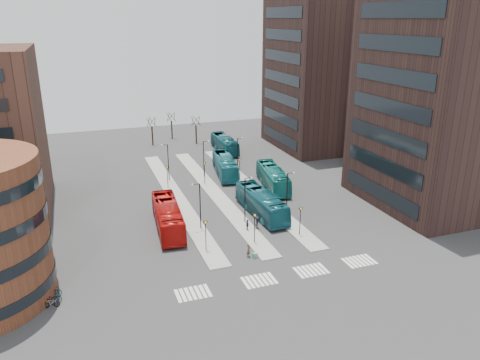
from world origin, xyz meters
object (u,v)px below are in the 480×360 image
object	(u,v)px
teal_bus_d	(224,144)
bicycle_near	(51,298)
teal_bus_a	(261,203)
teal_bus_c	(273,178)
traveller	(249,250)
commuter_a	(174,237)
bicycle_far	(52,292)
red_bus	(168,216)
commuter_b	(247,225)
suitcase	(255,255)
teal_bus_b	(225,165)
bicycle_mid	(51,303)
commuter_c	(256,222)

from	to	relation	value
teal_bus_d	bicycle_near	size ratio (longest dim) A/B	6.04
teal_bus_a	bicycle_near	distance (m)	29.59
teal_bus_c	traveller	bearing A→B (deg)	-111.28
commuter_a	bicycle_far	bearing A→B (deg)	21.68
bicycle_far	traveller	bearing A→B (deg)	-89.70
red_bus	bicycle_far	xyz separation A→B (m)	(-13.68, -11.44, -1.25)
commuter_a	commuter_b	bearing A→B (deg)	173.32
suitcase	red_bus	distance (m)	13.35
teal_bus_b	bicycle_near	world-z (taller)	teal_bus_b
teal_bus_b	teal_bus_a	bearing A→B (deg)	-82.80
teal_bus_c	bicycle_mid	xyz separation A→B (m)	(-32.41, -22.99, -1.20)
teal_bus_d	bicycle_far	world-z (taller)	teal_bus_d
commuter_b	commuter_c	xyz separation A→B (m)	(1.29, 0.18, 0.10)
teal_bus_b	teal_bus_d	bearing A→B (deg)	81.59
teal_bus_c	commuter_c	bearing A→B (deg)	-112.22
commuter_a	teal_bus_c	bearing A→B (deg)	-151.32
suitcase	bicycle_mid	size ratio (longest dim) A/B	0.39
bicycle_mid	teal_bus_a	bearing A→B (deg)	-56.17
traveller	bicycle_near	xyz separation A→B (m)	(-20.73, -2.16, -0.32)
suitcase	traveller	size ratio (longest dim) A/B	0.37
commuter_a	commuter_b	xyz separation A→B (m)	(9.49, 0.08, -0.01)
teal_bus_a	bicycle_near	xyz separation A→B (m)	(-26.62, -12.85, -1.19)
teal_bus_d	bicycle_near	distance (m)	54.96
bicycle_mid	teal_bus_c	bearing A→B (deg)	-47.93
teal_bus_d	suitcase	bearing A→B (deg)	-102.76
teal_bus_c	bicycle_far	world-z (taller)	teal_bus_c
suitcase	teal_bus_c	bearing A→B (deg)	49.58
bicycle_near	teal_bus_b	bearing A→B (deg)	-35.38
red_bus	bicycle_mid	xyz separation A→B (m)	(-13.68, -13.33, -1.28)
bicycle_mid	teal_bus_d	bearing A→B (deg)	-28.05
teal_bus_d	bicycle_mid	world-z (taller)	teal_bus_d
teal_bus_b	bicycle_far	xyz separation A→B (m)	(-27.26, -29.77, -1.19)
teal_bus_c	commuter_a	world-z (taller)	teal_bus_c
teal_bus_d	commuter_b	world-z (taller)	teal_bus_d
teal_bus_b	teal_bus_d	world-z (taller)	teal_bus_b
teal_bus_a	traveller	distance (m)	12.24
teal_bus_a	bicycle_far	world-z (taller)	teal_bus_a
suitcase	commuter_c	xyz separation A→B (m)	(3.00, 7.14, 0.56)
red_bus	commuter_a	size ratio (longest dim) A/B	8.11
teal_bus_c	bicycle_near	world-z (taller)	teal_bus_c
teal_bus_c	bicycle_mid	world-z (taller)	teal_bus_c
teal_bus_c	bicycle_near	bearing A→B (deg)	-136.65
suitcase	teal_bus_d	xyz separation A→B (m)	(10.37, 43.17, 1.29)
teal_bus_a	teal_bus_d	world-z (taller)	teal_bus_a
red_bus	teal_bus_b	world-z (taller)	red_bus
teal_bus_b	bicycle_far	bearing A→B (deg)	-123.26
teal_bus_b	bicycle_mid	size ratio (longest dim) A/B	7.84
teal_bus_b	traveller	distance (m)	29.47
teal_bus_b	bicycle_near	distance (m)	41.21
traveller	commuter_c	size ratio (longest dim) A/B	0.95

